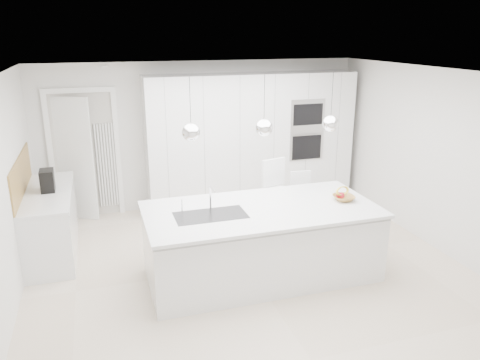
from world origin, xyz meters
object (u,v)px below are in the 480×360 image
object	(u,v)px
fruit_bowl	(344,198)
bar_stool_right	(303,206)
espresso_machine	(47,181)
bar_stool_left	(277,203)
island_base	(262,245)

from	to	relation	value
fruit_bowl	bar_stool_right	world-z (taller)	bar_stool_right
espresso_machine	bar_stool_left	xyz separation A→B (m)	(3.07, -0.62, -0.44)
island_base	bar_stool_left	world-z (taller)	bar_stool_left
espresso_machine	bar_stool_left	bearing A→B (deg)	-12.86
bar_stool_left	bar_stool_right	xyz separation A→B (m)	(0.44, 0.04, -0.11)
island_base	espresso_machine	size ratio (longest dim) A/B	9.57
fruit_bowl	espresso_machine	world-z (taller)	espresso_machine
espresso_machine	island_base	bearing A→B (deg)	-32.26
island_base	bar_stool_left	xyz separation A→B (m)	(0.54, 0.89, 0.17)
bar_stool_left	fruit_bowl	bearing A→B (deg)	-74.27
espresso_machine	bar_stool_left	world-z (taller)	bar_stool_left
espresso_machine	bar_stool_right	xyz separation A→B (m)	(3.51, -0.58, -0.55)
island_base	bar_stool_left	distance (m)	1.06
bar_stool_left	espresso_machine	bearing A→B (deg)	153.11
island_base	espresso_machine	world-z (taller)	espresso_machine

